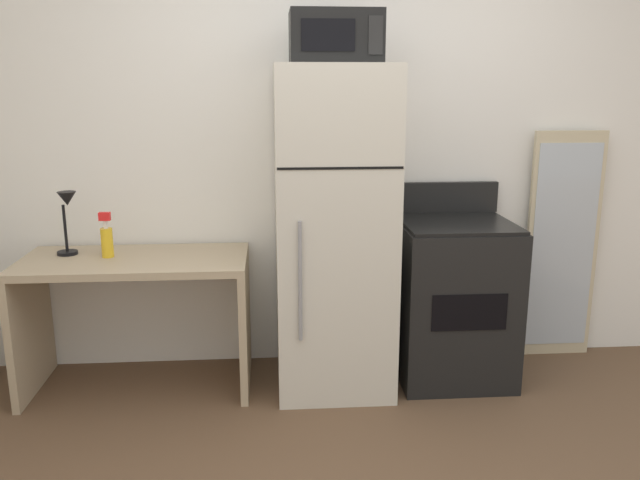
{
  "coord_description": "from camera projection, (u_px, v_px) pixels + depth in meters",
  "views": [
    {
      "loc": [
        -0.44,
        -2.11,
        1.67
      ],
      "look_at": [
        -0.19,
        1.1,
        0.89
      ],
      "focal_mm": 36.26,
      "sensor_mm": 36.0,
      "label": 1
    }
  ],
  "objects": [
    {
      "name": "desk_lamp",
      "position": [
        67.0,
        212.0,
        3.5
      ],
      "size": [
        0.14,
        0.12,
        0.35
      ],
      "color": "black",
      "rests_on": "desk"
    },
    {
      "name": "leaning_mirror",
      "position": [
        562.0,
        246.0,
        3.95
      ],
      "size": [
        0.44,
        0.03,
        1.4
      ],
      "color": "#C6B793",
      "rests_on": "ground"
    },
    {
      "name": "refrigerator",
      "position": [
        334.0,
        232.0,
        3.52
      ],
      "size": [
        0.63,
        0.68,
        1.76
      ],
      "color": "beige",
      "rests_on": "ground"
    },
    {
      "name": "desk",
      "position": [
        137.0,
        297.0,
        3.55
      ],
      "size": [
        1.21,
        0.61,
        0.75
      ],
      "color": "tan",
      "rests_on": "ground"
    },
    {
      "name": "microwave",
      "position": [
        335.0,
        37.0,
        3.26
      ],
      "size": [
        0.46,
        0.35,
        0.26
      ],
      "color": "black",
      "rests_on": "refrigerator"
    },
    {
      "name": "oven_range",
      "position": [
        453.0,
        299.0,
        3.7
      ],
      "size": [
        0.63,
        0.61,
        1.1
      ],
      "color": "black",
      "rests_on": "ground"
    },
    {
      "name": "spray_bottle",
      "position": [
        107.0,
        239.0,
        3.49
      ],
      "size": [
        0.06,
        0.06,
        0.25
      ],
      "color": "yellow",
      "rests_on": "desk"
    },
    {
      "name": "wall_back_white",
      "position": [
        345.0,
        148.0,
        3.82
      ],
      "size": [
        5.0,
        0.1,
        2.6
      ],
      "primitive_type": "cube",
      "color": "white",
      "rests_on": "ground"
    }
  ]
}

